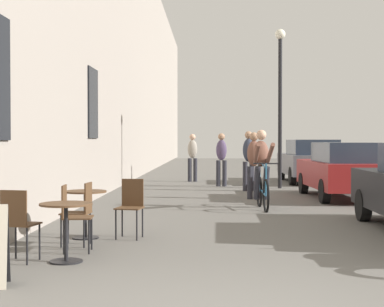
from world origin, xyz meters
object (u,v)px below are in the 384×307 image
Objects in this scene: cafe_chair_near_toward_street at (72,213)px; parked_car_third at (310,160)px; pedestrian_furthest at (192,155)px; pedestrian_mid at (249,157)px; cafe_chair_mid_toward_street at (131,204)px; cafe_table_mid at (85,204)px; cafe_table_near at (66,219)px; cafe_chair_near_toward_wall at (18,220)px; pedestrian_near at (254,161)px; street_lamp at (280,87)px; pedestrian_far at (221,156)px; cyclist_on_bicycle at (262,171)px; cafe_chair_mid_toward_wall at (81,209)px; parked_car_second at (344,169)px.

parked_car_third reaches higher than cafe_chair_near_toward_street.
pedestrian_mid is at bearing -65.91° from pedestrian_furthest.
parked_car_third is at bearing 68.57° from cafe_chair_mid_toward_street.
parked_car_third is (5.38, 12.06, 0.26)m from cafe_table_mid.
cafe_table_mid is (-0.13, 1.77, 0.00)m from cafe_table_near.
cafe_chair_near_toward_street is at bearing 56.06° from cafe_chair_near_toward_wall.
street_lamp reaches higher than pedestrian_near.
cafe_chair_near_toward_wall is 1.00× the size of cafe_chair_mid_toward_street.
cafe_table_near is 14.26m from pedestrian_furthest.
cafe_chair_near_toward_wall is 2.22m from cafe_chair_mid_toward_street.
pedestrian_far is (2.68, 12.09, 0.45)m from cafe_chair_near_toward_wall.
cafe_table_near is at bearing -105.62° from pedestrian_mid.
pedestrian_near is at bearing 90.63° from cyclist_on_bicycle.
pedestrian_furthest is (1.18, 13.08, 0.45)m from cafe_chair_mid_toward_wall.
pedestrian_near is 0.34× the size of street_lamp.
street_lamp is 1.21× the size of parked_car_second.
parked_car_third is at bearing 67.32° from cafe_chair_mid_toward_wall.
street_lamp reaches higher than pedestrian_mid.
parked_car_second is 0.96× the size of parked_car_third.
cafe_chair_near_toward_wall is at bearing -113.23° from pedestrian_near.
pedestrian_far is 2.40m from pedestrian_furthest.
pedestrian_far and pedestrian_furthest have the same top height.
cafe_chair_mid_toward_wall is 13.14m from pedestrian_furthest.
pedestrian_mid is (2.33, 8.44, 0.47)m from cafe_chair_mid_toward_street.
street_lamp is (3.97, 10.20, 2.59)m from cafe_chair_mid_toward_wall.
pedestrian_far reaches higher than cafe_table_mid.
street_lamp is at bearing 70.95° from cafe_table_near.
cafe_chair_mid_toward_street is (0.62, 1.19, 0.00)m from cafe_chair_near_toward_street.
pedestrian_near is at bearing 69.09° from cafe_chair_mid_toward_street.
pedestrian_far is (2.19, 11.37, 0.45)m from cafe_chair_near_toward_street.
parked_car_third reaches higher than parked_car_second.
cafe_chair_near_toward_wall is at bearing -120.29° from cyclist_on_bicycle.
cafe_chair_mid_toward_street is 0.18× the size of street_lamp.
pedestrian_far is (-0.76, 6.20, 0.15)m from cyclist_on_bicycle.
pedestrian_furthest is (1.12, 14.21, 0.44)m from cafe_table_near.
cafe_table_near is 1.77m from cafe_table_mid.
cafe_chair_near_toward_street is 1.00× the size of cafe_chair_mid_toward_street.
parked_car_third is (3.13, 1.80, -0.18)m from pedestrian_far.
cafe_chair_mid_toward_wall is 0.52× the size of pedestrian_far.
street_lamp is at bearing 72.93° from pedestrian_near.
street_lamp is at bearing -21.22° from pedestrian_far.
parked_car_third is (5.25, 13.82, 0.26)m from cafe_table_near.
cafe_chair_near_toward_wall is 1.30m from cafe_chair_mid_toward_wall.
pedestrian_near reaches higher than cafe_chair_mid_toward_street.
cafe_chair_near_toward_wall is 15.07m from parked_car_third.
cafe_chair_near_toward_wall is at bearing -123.94° from cafe_chair_near_toward_street.
cyclist_on_bicycle is 1.03× the size of pedestrian_far.
street_lamp is (3.91, 11.32, 2.59)m from cafe_table_near.
cafe_table_near and cafe_table_mid have the same top height.
cafe_chair_near_toward_street is at bearing -117.50° from cafe_chair_mid_toward_street.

